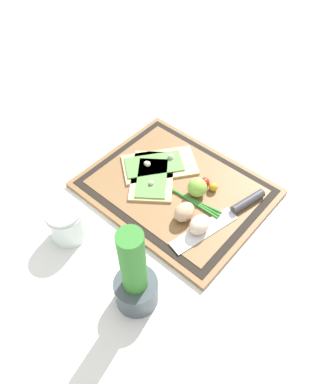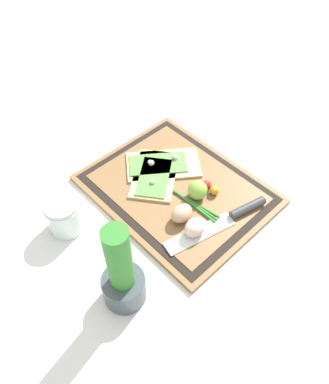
% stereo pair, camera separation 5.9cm
% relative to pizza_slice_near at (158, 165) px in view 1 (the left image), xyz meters
% --- Properties ---
extents(ground_plane, '(6.00, 6.00, 0.00)m').
position_rel_pizza_slice_near_xyz_m(ground_plane, '(-0.08, 0.03, -0.02)').
color(ground_plane, silver).
extents(cutting_board, '(0.46, 0.37, 0.02)m').
position_rel_pizza_slice_near_xyz_m(cutting_board, '(-0.08, 0.03, -0.01)').
color(cutting_board, brown).
rests_on(cutting_board, ground_plane).
extents(pizza_slice_near, '(0.21, 0.23, 0.02)m').
position_rel_pizza_slice_near_xyz_m(pizza_slice_near, '(0.00, 0.00, 0.00)').
color(pizza_slice_near, '#DBBC7F').
rests_on(pizza_slice_near, cutting_board).
extents(pizza_slice_far, '(0.20, 0.21, 0.02)m').
position_rel_pizza_slice_near_xyz_m(pizza_slice_far, '(-0.02, 0.04, 0.00)').
color(pizza_slice_far, '#DBBC7F').
rests_on(pizza_slice_far, cutting_board).
extents(knife, '(0.10, 0.28, 0.02)m').
position_rel_pizza_slice_near_xyz_m(knife, '(-0.25, -0.00, 0.00)').
color(knife, silver).
rests_on(knife, cutting_board).
extents(egg_brown, '(0.04, 0.06, 0.04)m').
position_rel_pizza_slice_near_xyz_m(egg_brown, '(-0.17, 0.09, 0.02)').
color(egg_brown, tan).
rests_on(egg_brown, cutting_board).
extents(egg_pink, '(0.04, 0.06, 0.04)m').
position_rel_pizza_slice_near_xyz_m(egg_pink, '(-0.22, 0.10, 0.02)').
color(egg_pink, beige).
rests_on(egg_pink, cutting_board).
extents(lime, '(0.05, 0.05, 0.05)m').
position_rel_pizza_slice_near_xyz_m(lime, '(-0.14, 0.01, 0.02)').
color(lime, '#7FB742').
rests_on(lime, cutting_board).
extents(cherry_tomato_red, '(0.03, 0.03, 0.03)m').
position_rel_pizza_slice_near_xyz_m(cherry_tomato_red, '(-0.14, -0.03, 0.01)').
color(cherry_tomato_red, red).
rests_on(cherry_tomato_red, cutting_board).
extents(cherry_tomato_yellow, '(0.02, 0.02, 0.02)m').
position_rel_pizza_slice_near_xyz_m(cherry_tomato_yellow, '(-0.17, -0.03, 0.01)').
color(cherry_tomato_yellow, gold).
rests_on(cherry_tomato_yellow, cutting_board).
extents(scallion_bunch, '(0.25, 0.05, 0.01)m').
position_rel_pizza_slice_near_xyz_m(scallion_bunch, '(-0.10, 0.04, -0.00)').
color(scallion_bunch, '#2D7528').
rests_on(scallion_bunch, cutting_board).
extents(herb_pot, '(0.09, 0.09, 0.24)m').
position_rel_pizza_slice_near_xyz_m(herb_pot, '(-0.22, 0.32, 0.06)').
color(herb_pot, '#3D474C').
rests_on(herb_pot, ground_plane).
extents(sauce_jar, '(0.09, 0.09, 0.09)m').
position_rel_pizza_slice_near_xyz_m(sauce_jar, '(0.02, 0.30, 0.02)').
color(sauce_jar, silver).
rests_on(sauce_jar, ground_plane).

